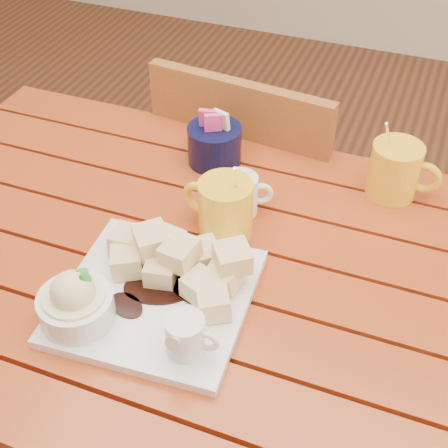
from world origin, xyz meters
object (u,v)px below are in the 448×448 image
at_px(coffee_mug_left, 224,207).
at_px(coffee_mug_right, 396,170).
at_px(table, 190,300).
at_px(chair_far, 255,201).
at_px(dessert_plate, 143,290).

relative_size(coffee_mug_left, coffee_mug_right, 1.00).
xyz_separation_m(table, coffee_mug_left, (0.03, 0.08, 0.16)).
bearing_deg(chair_far, coffee_mug_right, 155.38).
height_order(table, chair_far, chair_far).
bearing_deg(coffee_mug_right, chair_far, 153.26).
bearing_deg(dessert_plate, table, 81.09).
distance_m(table, coffee_mug_right, 0.45).
distance_m(dessert_plate, chair_far, 0.68).
xyz_separation_m(table, coffee_mug_right, (0.29, 0.30, 0.16)).
distance_m(dessert_plate, coffee_mug_right, 0.52).
distance_m(dessert_plate, coffee_mug_left, 0.21).
relative_size(dessert_plate, chair_far, 0.35).
relative_size(dessert_plate, coffee_mug_left, 1.93).
bearing_deg(coffee_mug_left, table, -101.12).
distance_m(coffee_mug_left, coffee_mug_right, 0.33).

